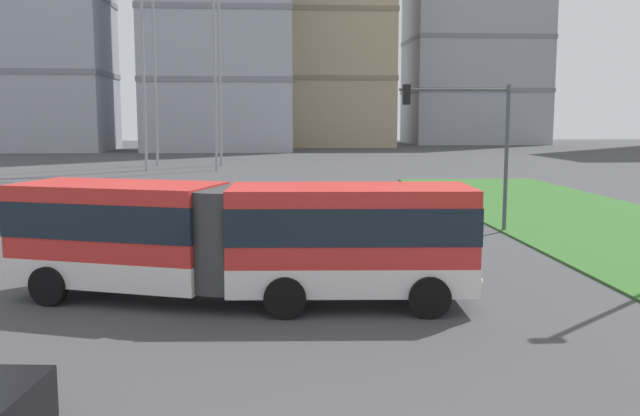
% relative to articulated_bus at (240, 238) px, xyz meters
% --- Properties ---
extents(articulated_bus, '(12.00, 4.75, 3.00)m').
position_rel_articulated_bus_xyz_m(articulated_bus, '(0.00, 0.00, 0.00)').
color(articulated_bus, red).
rests_on(articulated_bus, ground).
extents(car_grey_wagon, '(4.51, 2.25, 1.58)m').
position_rel_articulated_bus_xyz_m(car_grey_wagon, '(-4.30, 10.16, -0.90)').
color(car_grey_wagon, slate).
rests_on(car_grey_wagon, ground).
extents(traffic_light_far_right, '(4.53, 0.28, 5.97)m').
position_rel_articulated_bus_xyz_m(traffic_light_far_right, '(8.86, 10.19, 2.49)').
color(traffic_light_far_right, '#474C51').
rests_on(traffic_light_far_right, ground).
extents(apartment_tower_eastcentre, '(22.17, 16.09, 42.14)m').
position_rel_articulated_bus_xyz_m(apartment_tower_eastcentre, '(35.30, 100.64, 19.44)').
color(apartment_tower_eastcentre, '#9EA3AD').
rests_on(apartment_tower_eastcentre, ground).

